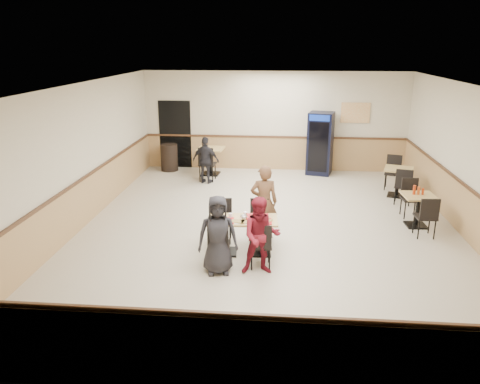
# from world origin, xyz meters

# --- Properties ---
(ground) EXTENTS (10.00, 10.00, 0.00)m
(ground) POSITION_xyz_m (0.00, 0.00, 0.00)
(ground) COLOR beige
(ground) RESTS_ON ground
(room_shell) EXTENTS (10.00, 10.00, 10.00)m
(room_shell) POSITION_xyz_m (1.78, 2.55, 0.58)
(room_shell) COLOR silver
(room_shell) RESTS_ON ground
(main_table) EXTENTS (1.32, 0.73, 0.69)m
(main_table) POSITION_xyz_m (-0.45, -1.23, 0.46)
(main_table) COLOR black
(main_table) RESTS_ON ground
(main_chairs) EXTENTS (1.24, 1.58, 0.87)m
(main_chairs) POSITION_xyz_m (-0.49, -1.24, 0.43)
(main_chairs) COLOR black
(main_chairs) RESTS_ON ground
(diner_woman_left) EXTENTS (0.75, 0.56, 1.39)m
(diner_woman_left) POSITION_xyz_m (-0.81, -2.04, 0.69)
(diner_woman_left) COLOR black
(diner_woman_left) RESTS_ON ground
(diner_woman_right) EXTENTS (0.72, 0.59, 1.36)m
(diner_woman_right) POSITION_xyz_m (-0.08, -1.99, 0.68)
(diner_woman_right) COLOR maroon
(diner_woman_right) RESTS_ON ground
(diner_man_opposite) EXTENTS (0.58, 0.41, 1.51)m
(diner_man_opposite) POSITION_xyz_m (-0.09, -0.43, 0.75)
(diner_man_opposite) COLOR brown
(diner_man_opposite) RESTS_ON ground
(lone_diner) EXTENTS (0.82, 0.49, 1.32)m
(lone_diner) POSITION_xyz_m (-1.86, 3.28, 0.66)
(lone_diner) COLOR black
(lone_diner) RESTS_ON ground
(tabletop_clutter) EXTENTS (1.13, 0.60, 0.12)m
(tabletop_clutter) POSITION_xyz_m (-0.42, -1.28, 0.71)
(tabletop_clutter) COLOR red
(tabletop_clutter) RESTS_ON main_table
(side_table_near) EXTENTS (0.69, 0.69, 0.70)m
(side_table_near) POSITION_xyz_m (3.17, 0.46, 0.47)
(side_table_near) COLOR black
(side_table_near) RESTS_ON ground
(side_table_near_chair_south) EXTENTS (0.43, 0.43, 0.89)m
(side_table_near_chair_south) POSITION_xyz_m (3.17, -0.10, 0.45)
(side_table_near_chair_south) COLOR black
(side_table_near_chair_south) RESTS_ON ground
(side_table_near_chair_north) EXTENTS (0.43, 0.43, 0.89)m
(side_table_near_chair_north) POSITION_xyz_m (3.17, 1.03, 0.45)
(side_table_near_chair_north) COLOR black
(side_table_near_chair_north) RESTS_ON ground
(side_table_far) EXTENTS (0.86, 0.86, 0.74)m
(side_table_far) POSITION_xyz_m (3.23, 2.56, 0.49)
(side_table_far) COLOR black
(side_table_far) RESTS_ON ground
(side_table_far_chair_south) EXTENTS (0.54, 0.54, 0.94)m
(side_table_far_chair_south) POSITION_xyz_m (3.23, 1.97, 0.47)
(side_table_far_chair_south) COLOR black
(side_table_far_chair_south) RESTS_ON ground
(side_table_far_chair_north) EXTENTS (0.54, 0.54, 0.94)m
(side_table_far_chair_north) POSITION_xyz_m (3.23, 3.15, 0.47)
(side_table_far_chair_north) COLOR black
(side_table_far_chair_north) RESTS_ON ground
(condiment_caddy) EXTENTS (0.23, 0.06, 0.20)m
(condiment_caddy) POSITION_xyz_m (3.14, 0.51, 0.79)
(condiment_caddy) COLOR #B5320C
(condiment_caddy) RESTS_ON side_table_near
(back_table) EXTENTS (0.80, 0.80, 0.81)m
(back_table) POSITION_xyz_m (-1.86, 4.20, 0.54)
(back_table) COLOR black
(back_table) RESTS_ON ground
(back_table_chair_lone) EXTENTS (0.51, 0.51, 1.03)m
(back_table_chair_lone) POSITION_xyz_m (-1.86, 3.55, 0.51)
(back_table_chair_lone) COLOR black
(back_table_chair_lone) RESTS_ON ground
(pepsi_cooler) EXTENTS (0.84, 0.84, 1.85)m
(pepsi_cooler) POSITION_xyz_m (1.38, 4.59, 0.93)
(pepsi_cooler) COLOR black
(pepsi_cooler) RESTS_ON ground
(trash_bin) EXTENTS (0.52, 0.52, 0.82)m
(trash_bin) POSITION_xyz_m (-3.22, 4.55, 0.41)
(trash_bin) COLOR black
(trash_bin) RESTS_ON ground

